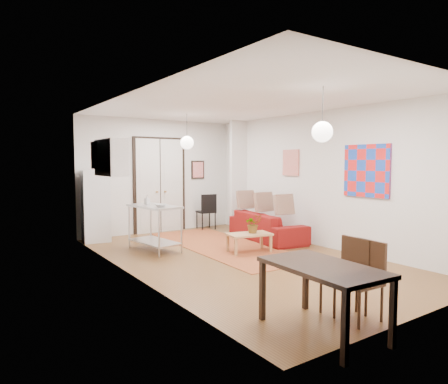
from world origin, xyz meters
TOP-DOWN VIEW (x-y plane):
  - floor at (0.00, 0.00)m, footprint 7.00×7.00m
  - ceiling at (0.00, 0.00)m, footprint 4.20×7.00m
  - wall_back at (0.00, 3.50)m, footprint 4.20×0.02m
  - wall_front at (0.00, -3.50)m, footprint 4.20×0.02m
  - wall_left at (-2.10, 0.00)m, footprint 0.02×7.00m
  - wall_right at (2.10, 0.00)m, footprint 0.02×7.00m
  - double_doors at (0.00, 3.46)m, footprint 1.44×0.06m
  - stub_partition at (1.85, 2.55)m, footprint 0.50×0.10m
  - wall_cabinet at (-1.92, 1.50)m, footprint 0.35×1.00m
  - painting_popart at (2.08, -1.25)m, footprint 0.05×1.00m
  - painting_abstract at (2.08, 0.80)m, footprint 0.05×0.50m
  - poster_back at (1.15, 3.47)m, footprint 0.40×0.03m
  - print_left at (-2.07, 2.00)m, footprint 0.03×0.44m
  - pendant_back at (0.00, 2.00)m, footprint 0.30×0.30m
  - pendant_front at (0.00, -2.00)m, footprint 0.30×0.30m
  - kilim_rug at (0.37, 1.09)m, footprint 1.75×4.34m
  - sofa at (1.61, 1.09)m, footprint 2.30×1.16m
  - coffee_table at (0.46, 0.28)m, footprint 0.94×0.64m
  - potted_plant at (0.56, 0.28)m, footprint 0.39×0.35m
  - kitchen_counter at (-1.05, 1.50)m, footprint 0.77×1.29m
  - bowl at (-1.05, 1.20)m, footprint 0.27×0.27m
  - soap_bottle at (-1.10, 1.75)m, footprint 0.11×0.11m
  - fridge at (-1.75, 3.15)m, footprint 0.65×0.65m
  - dining_table at (-1.23, -3.15)m, footprint 0.83×1.37m
  - dining_chair_near at (-0.63, -2.85)m, footprint 0.46×0.63m
  - dining_chair_far at (-0.63, -3.06)m, footprint 0.46×0.63m
  - black_side_chair at (1.21, 3.24)m, footprint 0.49×0.50m

SIDE VIEW (x-z plane):
  - floor at x=0.00m, z-range 0.00..0.00m
  - kilim_rug at x=0.37m, z-range 0.00..0.01m
  - sofa at x=1.61m, z-range 0.00..0.64m
  - coffee_table at x=0.46m, z-range 0.14..0.53m
  - dining_chair_near at x=-0.63m, z-range 0.07..0.98m
  - dining_chair_far at x=-0.63m, z-range 0.07..0.98m
  - black_side_chair at x=1.21m, z-range 0.08..1.04m
  - potted_plant at x=0.56m, z-range 0.39..0.76m
  - kitchen_counter at x=-1.05m, z-range 0.14..1.07m
  - dining_table at x=-1.23m, z-range 0.29..1.02m
  - fridge at x=-1.75m, z-range 0.00..1.63m
  - bowl at x=-1.05m, z-range 0.93..0.99m
  - soap_bottle at x=-1.10m, z-range 0.93..1.13m
  - double_doors at x=0.00m, z-range -0.05..2.45m
  - wall_back at x=0.00m, z-range 0.00..2.90m
  - wall_front at x=0.00m, z-range 0.00..2.90m
  - wall_left at x=-2.10m, z-range 0.00..2.90m
  - wall_right at x=2.10m, z-range 0.00..2.90m
  - stub_partition at x=1.85m, z-range 0.00..2.90m
  - poster_back at x=1.15m, z-range 1.35..1.85m
  - painting_popart at x=2.08m, z-range 1.15..2.15m
  - painting_abstract at x=2.08m, z-range 1.50..2.10m
  - wall_cabinet at x=-1.92m, z-range 1.55..2.25m
  - print_left at x=-2.07m, z-range 1.68..2.22m
  - pendant_back at x=0.00m, z-range 1.85..2.65m
  - pendant_front at x=0.00m, z-range 1.85..2.65m
  - ceiling at x=0.00m, z-range 2.89..2.91m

